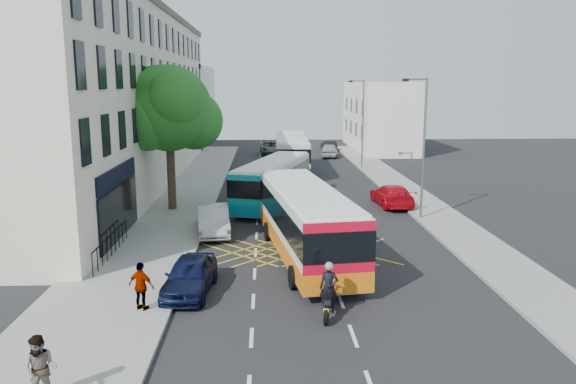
{
  "coord_description": "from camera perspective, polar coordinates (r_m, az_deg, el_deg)",
  "views": [
    {
      "loc": [
        -2.75,
        -19.37,
        7.81
      ],
      "look_at": [
        -1.53,
        9.57,
        2.2
      ],
      "focal_mm": 35.0,
      "sensor_mm": 36.0,
      "label": 1
    }
  ],
  "objects": [
    {
      "name": "pavement_right",
      "position": [
        36.69,
        13.87,
        -1.53
      ],
      "size": [
        3.0,
        70.0,
        0.15
      ],
      "primitive_type": "cube",
      "color": "gray",
      "rests_on": "ground"
    },
    {
      "name": "parked_car_blue",
      "position": [
        21.71,
        -9.94,
        -8.33
      ],
      "size": [
        2.0,
        4.21,
        1.39
      ],
      "primitive_type": "imported",
      "rotation": [
        0.0,
        0.0,
        -0.09
      ],
      "color": "black",
      "rests_on": "ground"
    },
    {
      "name": "ground",
      "position": [
        21.06,
        5.35,
        -10.85
      ],
      "size": [
        120.0,
        120.0,
        0.0
      ],
      "primitive_type": "plane",
      "color": "black",
      "rests_on": "ground"
    },
    {
      "name": "bus_near",
      "position": [
        25.33,
        1.85,
        -3.0
      ],
      "size": [
        4.18,
        11.72,
        3.23
      ],
      "rotation": [
        0.0,
        0.0,
        0.14
      ],
      "color": "silver",
      "rests_on": "ground"
    },
    {
      "name": "terrace_main",
      "position": [
        45.29,
        -17.02,
        9.16
      ],
      "size": [
        8.3,
        45.0,
        13.5
      ],
      "color": "beige",
      "rests_on": "ground"
    },
    {
      "name": "pedestrian_far",
      "position": [
        20.09,
        -14.68,
        -9.24
      ],
      "size": [
        1.07,
        0.76,
        1.69
      ],
      "primitive_type": "imported",
      "rotation": [
        0.0,
        0.0,
        2.75
      ],
      "color": "gray",
      "rests_on": "pavement_left"
    },
    {
      "name": "distant_car_grey",
      "position": [
        62.97,
        -1.68,
        4.5
      ],
      "size": [
        2.62,
        5.37,
        1.47
      ],
      "primitive_type": "imported",
      "rotation": [
        0.0,
        0.0,
        0.03
      ],
      "color": "#43464B",
      "rests_on": "ground"
    },
    {
      "name": "railings",
      "position": [
        26.59,
        -17.55,
        -5.02
      ],
      "size": [
        0.08,
        5.6,
        1.14
      ],
      "primitive_type": null,
      "color": "black",
      "rests_on": "pavement_left"
    },
    {
      "name": "bus_far",
      "position": [
        49.8,
        0.36,
        3.96
      ],
      "size": [
        3.12,
        11.82,
        3.31
      ],
      "rotation": [
        0.0,
        0.0,
        -0.02
      ],
      "color": "silver",
      "rests_on": "ground"
    },
    {
      "name": "motorbike",
      "position": [
        19.36,
        4.17,
        -9.96
      ],
      "size": [
        0.79,
        2.15,
        1.93
      ],
      "rotation": [
        0.0,
        0.0,
        -0.21
      ],
      "color": "black",
      "rests_on": "ground"
    },
    {
      "name": "lamp_near",
      "position": [
        32.77,
        13.49,
        5.07
      ],
      "size": [
        1.45,
        0.15,
        8.0
      ],
      "color": "slate",
      "rests_on": "pavement_right"
    },
    {
      "name": "street_tree",
      "position": [
        34.85,
        -12.06,
        8.23
      ],
      "size": [
        6.3,
        5.7,
        8.8
      ],
      "color": "#382619",
      "rests_on": "pavement_left"
    },
    {
      "name": "bus_mid",
      "position": [
        36.45,
        -1.51,
        1.06
      ],
      "size": [
        5.44,
        10.68,
        2.93
      ],
      "rotation": [
        0.0,
        0.0,
        -0.3
      ],
      "color": "silver",
      "rests_on": "ground"
    },
    {
      "name": "pedestrian_near",
      "position": [
        15.38,
        -23.85,
        -16.21
      ],
      "size": [
        0.86,
        0.67,
        1.75
      ],
      "primitive_type": "imported",
      "rotation": [
        0.0,
        0.0,
        -0.01
      ],
      "color": "gray",
      "rests_on": "pavement_left"
    },
    {
      "name": "parked_car_silver",
      "position": [
        29.82,
        -7.6,
        -2.83
      ],
      "size": [
        2.13,
        4.7,
        1.49
      ],
      "primitive_type": "imported",
      "rotation": [
        0.0,
        0.0,
        0.12
      ],
      "color": "#ACAFB4",
      "rests_on": "ground"
    },
    {
      "name": "pavement_left",
      "position": [
        35.69,
        -11.64,
        -1.78
      ],
      "size": [
        5.0,
        70.0,
        0.15
      ],
      "primitive_type": "cube",
      "color": "gray",
      "rests_on": "ground"
    },
    {
      "name": "terrace_far",
      "position": [
        75.27,
        -11.14,
        8.61
      ],
      "size": [
        8.0,
        20.0,
        10.0
      ],
      "primitive_type": "cube",
      "color": "silver",
      "rests_on": "ground"
    },
    {
      "name": "building_right",
      "position": [
        68.86,
        9.19,
        7.65
      ],
      "size": [
        6.0,
        18.0,
        8.0
      ],
      "primitive_type": "cube",
      "color": "silver",
      "rests_on": "ground"
    },
    {
      "name": "red_hatchback",
      "position": [
        36.96,
        10.53,
        -0.32
      ],
      "size": [
        2.25,
        4.93,
        1.4
      ],
      "primitive_type": "imported",
      "rotation": [
        0.0,
        0.0,
        3.2
      ],
      "color": "red",
      "rests_on": "ground"
    },
    {
      "name": "lamp_far",
      "position": [
        52.24,
        7.51,
        7.36
      ],
      "size": [
        1.45,
        0.15,
        8.0
      ],
      "color": "slate",
      "rests_on": "pavement_right"
    },
    {
      "name": "distant_car_silver",
      "position": [
        60.87,
        4.22,
        4.25
      ],
      "size": [
        2.29,
        4.48,
        1.46
      ],
      "primitive_type": "imported",
      "rotation": [
        0.0,
        0.0,
        3.01
      ],
      "color": "#A0A2A7",
      "rests_on": "ground"
    },
    {
      "name": "distant_car_dark",
      "position": [
        66.8,
        4.16,
        4.73
      ],
      "size": [
        1.7,
        3.75,
        1.2
      ],
      "primitive_type": "imported",
      "rotation": [
        0.0,
        0.0,
        3.26
      ],
      "color": "black",
      "rests_on": "ground"
    }
  ]
}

